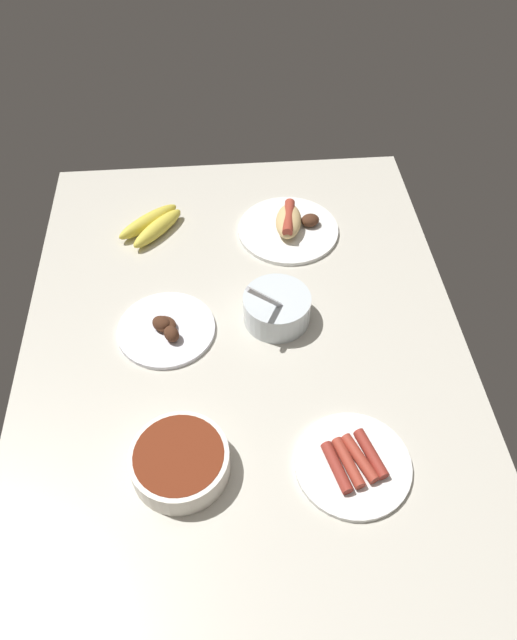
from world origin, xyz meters
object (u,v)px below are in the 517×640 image
Objects in this scene: bowl_chili at (180,461)px; plate_grilled_meat at (166,329)px; plate_sausages at (353,463)px; bowl_coleslaw at (277,307)px; plate_hotdog_assembled at (289,226)px; banana_bunch at (153,225)px.

plate_grilled_meat is at bearing -174.24° from bowl_chili.
bowl_chili reaches higher than plate_sausages.
bowl_coleslaw is 27.73cm from plate_hotdog_assembled.
plate_sausages is 1.20× the size of bowl_chili.
bowl_chili is 65.10cm from plate_hotdog_assembled.
bowl_chili is (-1.80, -29.59, 2.02)cm from plate_sausages.
bowl_chili is 1.02× the size of banana_bunch.
plate_grilled_meat is (1.78, -22.92, -2.64)cm from bowl_coleslaw.
banana_bunch is at bearing -173.83° from bowl_chili.
plate_sausages is 36.06cm from bowl_coleslaw.
bowl_coleslaw is 0.94× the size of banana_bunch.
plate_grilled_meat is 0.84× the size of plate_hotdog_assembled.
bowl_coleslaw is at bearing -164.18° from plate_sausages.
plate_sausages is 29.72cm from bowl_chili.
plate_sausages is at bearing 15.82° from bowl_coleslaw.
bowl_coleslaw is at bearing -12.01° from plate_hotdog_assembled.
banana_bunch is (-29.88, -26.57, -1.63)cm from bowl_coleslaw.
plate_hotdog_assembled reaches higher than banana_bunch.
banana_bunch is at bearing -173.43° from plate_grilled_meat.
bowl_coleslaw is at bearing 41.64° from banana_bunch.
bowl_coleslaw is at bearing 94.43° from plate_grilled_meat.
bowl_chili reaches higher than banana_bunch.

